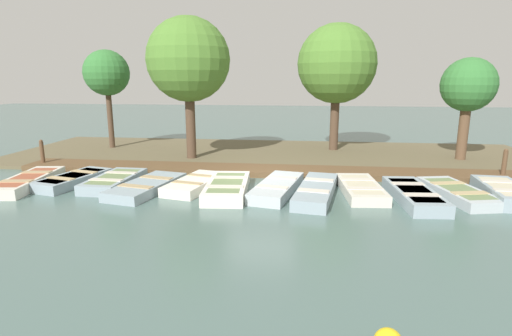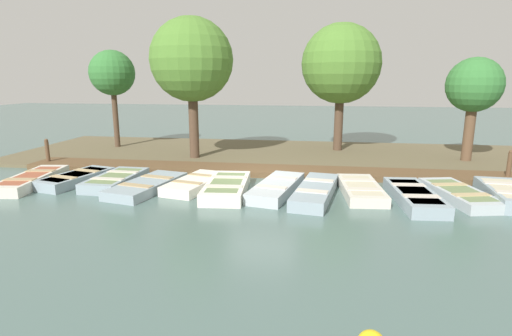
# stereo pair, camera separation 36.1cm
# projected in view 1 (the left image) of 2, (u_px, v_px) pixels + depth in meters

# --- Properties ---
(ground_plane) EXTENTS (80.00, 80.00, 0.00)m
(ground_plane) POSITION_uv_depth(u_px,v_px,m) (259.00, 184.00, 13.75)
(ground_plane) COLOR #4C6660
(shore_bank) EXTENTS (8.00, 24.00, 0.12)m
(shore_bank) POSITION_uv_depth(u_px,v_px,m) (271.00, 155.00, 18.57)
(shore_bank) COLOR brown
(shore_bank) RESTS_ON ground_plane
(dock_walkway) EXTENTS (1.54, 18.88, 0.21)m
(dock_walkway) POSITION_uv_depth(u_px,v_px,m) (264.00, 171.00, 15.20)
(dock_walkway) COLOR brown
(dock_walkway) RESTS_ON ground_plane
(rowboat_0) EXTENTS (3.38, 1.47, 0.36)m
(rowboat_0) POSITION_uv_depth(u_px,v_px,m) (28.00, 181.00, 13.34)
(rowboat_0) COLOR beige
(rowboat_0) RESTS_ON ground_plane
(rowboat_1) EXTENTS (2.87, 1.69, 0.36)m
(rowboat_1) POSITION_uv_depth(u_px,v_px,m) (73.00, 180.00, 13.59)
(rowboat_1) COLOR #8C9EA8
(rowboat_1) RESTS_ON ground_plane
(rowboat_2) EXTENTS (2.72, 1.28, 0.36)m
(rowboat_2) POSITION_uv_depth(u_px,v_px,m) (114.00, 181.00, 13.42)
(rowboat_2) COLOR #8C9EA8
(rowboat_2) RESTS_ON ground_plane
(rowboat_3) EXTENTS (3.24, 1.83, 0.33)m
(rowboat_3) POSITION_uv_depth(u_px,v_px,m) (147.00, 186.00, 12.80)
(rowboat_3) COLOR #8C9EA8
(rowboat_3) RESTS_ON ground_plane
(rowboat_4) EXTENTS (2.85, 1.65, 0.33)m
(rowboat_4) POSITION_uv_depth(u_px,v_px,m) (195.00, 184.00, 13.12)
(rowboat_4) COLOR silver
(rowboat_4) RESTS_ON ground_plane
(rowboat_5) EXTENTS (3.10, 1.44, 0.40)m
(rowboat_5) POSITION_uv_depth(u_px,v_px,m) (227.00, 187.00, 12.53)
(rowboat_5) COLOR silver
(rowboat_5) RESTS_ON ground_plane
(rowboat_6) EXTENTS (3.34, 1.64, 0.36)m
(rowboat_6) POSITION_uv_depth(u_px,v_px,m) (277.00, 187.00, 12.62)
(rowboat_6) COLOR #B2BCC1
(rowboat_6) RESTS_ON ground_plane
(rowboat_7) EXTENTS (3.58, 1.52, 0.37)m
(rowboat_7) POSITION_uv_depth(u_px,v_px,m) (316.00, 190.00, 12.24)
(rowboat_7) COLOR #8C9EA8
(rowboat_7) RESTS_ON ground_plane
(rowboat_8) EXTENTS (2.97, 1.35, 0.34)m
(rowboat_8) POSITION_uv_depth(u_px,v_px,m) (361.00, 188.00, 12.54)
(rowboat_8) COLOR beige
(rowboat_8) RESTS_ON ground_plane
(rowboat_9) EXTENTS (3.25, 1.27, 0.38)m
(rowboat_9) POSITION_uv_depth(u_px,v_px,m) (414.00, 195.00, 11.79)
(rowboat_9) COLOR #8C9EA8
(rowboat_9) RESTS_ON ground_plane
(rowboat_10) EXTENTS (3.16, 1.76, 0.33)m
(rowboat_10) POSITION_uv_depth(u_px,v_px,m) (458.00, 192.00, 12.11)
(rowboat_10) COLOR #B2BCC1
(rowboat_10) RESTS_ON ground_plane
(rowboat_11) EXTENTS (2.86, 1.33, 0.44)m
(rowboat_11) POSITION_uv_depth(u_px,v_px,m) (505.00, 192.00, 11.91)
(rowboat_11) COLOR #8C9EA8
(rowboat_11) RESTS_ON ground_plane
(mooring_post_near) EXTENTS (0.16, 0.16, 1.14)m
(mooring_post_near) POSITION_uv_depth(u_px,v_px,m) (42.00, 153.00, 16.11)
(mooring_post_near) COLOR brown
(mooring_post_near) RESTS_ON ground_plane
(mooring_post_far) EXTENTS (0.16, 0.16, 1.14)m
(mooring_post_far) POSITION_uv_depth(u_px,v_px,m) (504.00, 164.00, 14.06)
(mooring_post_far) COLOR brown
(mooring_post_far) RESTS_ON ground_plane
(park_tree_far_left) EXTENTS (2.20, 2.20, 4.90)m
(park_tree_far_left) POSITION_uv_depth(u_px,v_px,m) (107.00, 74.00, 19.41)
(park_tree_far_left) COLOR #4C3828
(park_tree_far_left) RESTS_ON ground_plane
(park_tree_left) EXTENTS (3.51, 3.51, 6.06)m
(park_tree_left) POSITION_uv_depth(u_px,v_px,m) (188.00, 60.00, 16.65)
(park_tree_left) COLOR #4C3828
(park_tree_left) RESTS_ON ground_plane
(park_tree_center) EXTENTS (3.69, 3.69, 6.06)m
(park_tree_center) POSITION_uv_depth(u_px,v_px,m) (337.00, 64.00, 18.70)
(park_tree_center) COLOR #4C3828
(park_tree_center) RESTS_ON ground_plane
(park_tree_right) EXTENTS (2.23, 2.23, 4.40)m
(park_tree_right) POSITION_uv_depth(u_px,v_px,m) (468.00, 87.00, 16.59)
(park_tree_right) COLOR brown
(park_tree_right) RESTS_ON ground_plane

